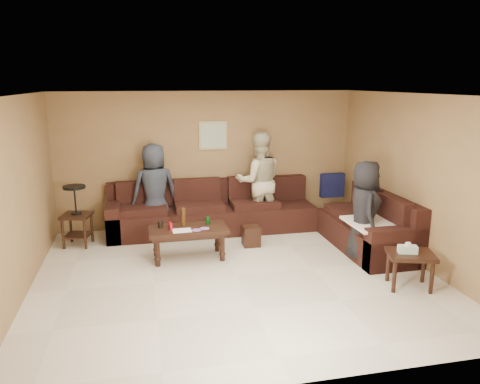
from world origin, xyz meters
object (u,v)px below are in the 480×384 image
Objects in this scene: side_table_right at (410,258)px; waste_bin at (251,236)px; end_table_left at (76,215)px; sectional_sofa at (263,219)px; person_right at (364,211)px; person_left at (155,190)px; person_middle at (259,181)px; coffee_table at (188,232)px.

waste_bin is at bearing 129.29° from side_table_right.
side_table_right reaches higher than waste_bin.
end_table_left is at bearing 167.50° from waste_bin.
person_right is (1.21, -1.31, 0.44)m from sectional_sofa.
person_left reaches higher than side_table_right.
end_table_left is at bearing 149.36° from side_table_right.
end_table_left is at bearing 7.58° from person_middle.
person_middle reaches higher than side_table_right.
person_left is (1.30, 0.31, 0.28)m from end_table_left.
person_left is (-0.44, 1.29, 0.40)m from coffee_table.
person_middle is at bearing 4.70° from end_table_left.
sectional_sofa is 4.57× the size of end_table_left.
person_left is at bearing 13.53° from end_table_left.
side_table_right is at bearing -159.97° from person_right.
coffee_table is 0.73× the size of person_left.
coffee_table is at bearing -29.50° from end_table_left.
person_left is at bearing 137.00° from side_table_right.
end_table_left is 0.67× the size of person_right.
sectional_sofa is 3.90× the size of coffee_table.
person_left is (-3.17, 2.96, 0.40)m from side_table_right.
person_left reaches higher than end_table_left.
end_table_left is 3.07× the size of waste_bin.
coffee_table is 0.67× the size of person_middle.
coffee_table is at bearing -152.65° from sectional_sofa.
end_table_left is (-3.12, 0.26, 0.21)m from sectional_sofa.
end_table_left is at bearing 83.15° from person_right.
person_middle is at bearing 40.77° from coffee_table.
end_table_left is 5.19m from side_table_right.
side_table_right is (4.46, -2.64, -0.12)m from end_table_left.
person_right is (3.04, -1.88, -0.05)m from person_left.
sectional_sofa is 1.97m from person_left.
sectional_sofa is 2.60× the size of person_middle.
end_table_left is 3.20m from person_middle.
person_left reaches higher than waste_bin.
sectional_sofa is 6.63× the size of side_table_right.
person_middle is 2.18m from person_right.
end_table_left is 1.45× the size of side_table_right.
person_middle is at bearing 84.59° from sectional_sofa.
waste_bin is 0.22× the size of person_right.
sectional_sofa is at bearing 119.45° from side_table_right.
person_right is at bearing -47.17° from sectional_sofa.
end_table_left is 4.62m from person_right.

